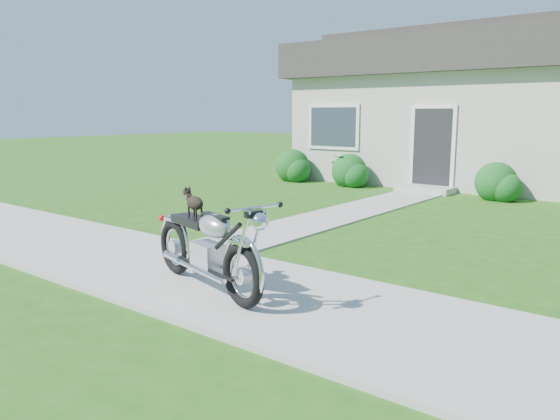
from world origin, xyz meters
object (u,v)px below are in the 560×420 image
Objects in this scene: house at (529,107)px; potted_plant_right at (505,185)px; potted_plant_left at (344,170)px; motorcycle_with_dog at (208,247)px.

house is 3.92m from potted_plant_right.
house is 5.45m from potted_plant_left.
motorcycle_with_dog is (-0.61, -8.90, 0.18)m from potted_plant_right.
motorcycle_with_dog is at bearing -67.41° from potted_plant_left.
house is at bearing 97.74° from potted_plant_right.
motorcycle_with_dog is at bearing -90.67° from house.
motorcycle_with_dog is at bearing -93.93° from potted_plant_right.
house is at bearing 104.22° from motorcycle_with_dog.
potted_plant_right is 0.33× the size of motorcycle_with_dog.
potted_plant_left is 4.31m from potted_plant_right.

